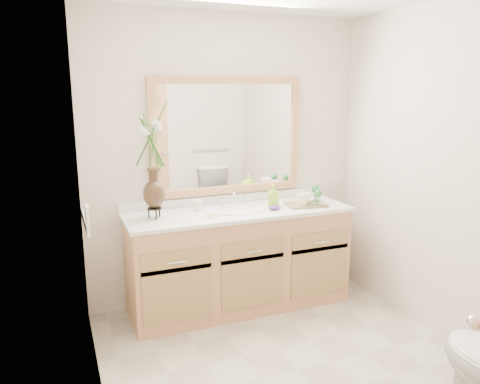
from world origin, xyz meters
name	(u,v)px	position (x,y,z in m)	size (l,w,h in m)	color
floor	(297,370)	(0.00, 0.00, 0.00)	(2.60, 2.60, 0.00)	beige
wall_back	(227,160)	(0.00, 1.30, 1.20)	(2.40, 0.02, 2.40)	silver
wall_left	(93,209)	(-1.20, 0.00, 1.20)	(0.02, 2.60, 2.40)	silver
wall_right	(455,177)	(1.20, 0.00, 1.20)	(0.02, 2.60, 2.40)	silver
vanity	(239,260)	(0.00, 1.01, 0.40)	(1.80, 0.55, 0.80)	tan
counter	(239,212)	(0.00, 1.01, 0.82)	(1.84, 0.57, 0.03)	white
sink	(240,217)	(0.00, 1.00, 0.78)	(0.38, 0.34, 0.23)	white
mirror	(228,136)	(0.00, 1.28, 1.41)	(1.32, 0.04, 0.97)	white
switch_plate	(87,214)	(-1.19, 0.76, 0.98)	(0.02, 0.12, 0.12)	white
door	(413,332)	(-0.30, -1.29, 1.00)	(0.80, 0.03, 2.00)	tan
flower_vase	(152,148)	(-0.68, 1.04, 1.37)	(0.19, 0.19, 0.79)	black
tumbler	(198,206)	(-0.32, 1.12, 0.87)	(0.07, 0.07, 0.09)	white
soap_dish	(213,216)	(-0.27, 0.90, 0.84)	(0.10, 0.10, 0.03)	white
soap_bottle	(273,197)	(0.31, 1.02, 0.92)	(0.08, 0.08, 0.17)	#A1EC37
purple_dish	(274,208)	(0.27, 0.92, 0.85)	(0.10, 0.08, 0.03)	#4A256F
tray	(306,205)	(0.58, 0.95, 0.84)	(0.33, 0.22, 0.02)	brown
mug_left	(303,199)	(0.53, 0.92, 0.90)	(0.11, 0.10, 0.11)	white
mug_right	(305,198)	(0.58, 0.98, 0.89)	(0.09, 0.09, 0.09)	white
goblet_front	(318,195)	(0.64, 0.87, 0.94)	(0.06, 0.06, 0.13)	#267334
goblet_back	(315,190)	(0.70, 1.00, 0.94)	(0.06, 0.06, 0.14)	#267334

